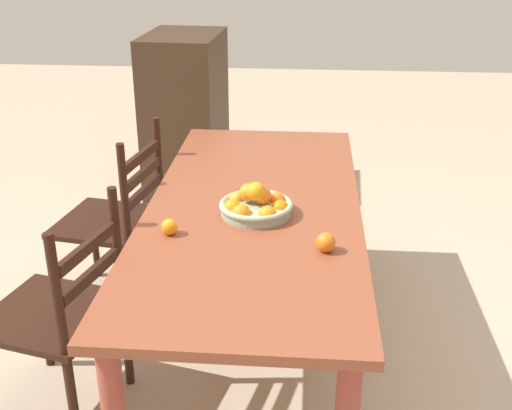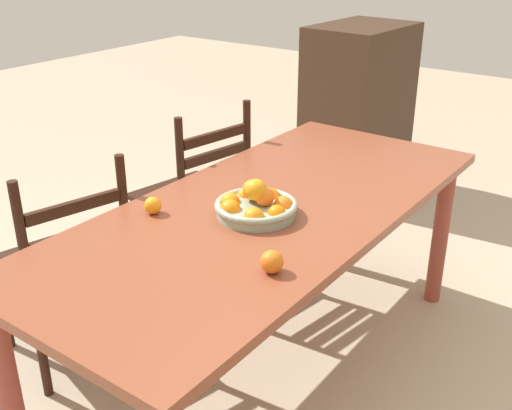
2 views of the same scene
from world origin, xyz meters
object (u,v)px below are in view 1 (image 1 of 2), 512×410
at_px(cabinet, 186,114).
at_px(chair_by_cabinet, 60,316).
at_px(dining_table, 254,225).
at_px(fruit_bowl, 256,205).
at_px(orange_loose_1, 169,227).
at_px(chair_near_window, 117,221).
at_px(orange_loose_0, 326,242).

bearing_deg(cabinet, chair_by_cabinet, -178.47).
distance_m(dining_table, fruit_bowl, 0.16).
distance_m(fruit_bowl, orange_loose_1, 0.36).
bearing_deg(dining_table, chair_by_cabinet, 119.01).
xyz_separation_m(chair_near_window, orange_loose_1, (-0.69, -0.42, 0.32)).
bearing_deg(chair_by_cabinet, orange_loose_0, 104.16).
distance_m(chair_by_cabinet, orange_loose_0, 1.05).
bearing_deg(fruit_bowl, chair_by_cabinet, 112.30).
bearing_deg(chair_near_window, fruit_bowl, 65.25).
relative_size(chair_by_cabinet, orange_loose_0, 12.89).
xyz_separation_m(chair_near_window, cabinet, (1.56, -0.06, 0.10)).
bearing_deg(chair_by_cabinet, orange_loose_1, 116.39).
relative_size(dining_table, orange_loose_1, 32.25).
bearing_deg(dining_table, orange_loose_1, 136.02).
bearing_deg(chair_near_window, chair_by_cabinet, 9.30).
height_order(chair_by_cabinet, orange_loose_0, chair_by_cabinet).
distance_m(dining_table, orange_loose_1, 0.43).
height_order(orange_loose_0, orange_loose_1, orange_loose_0).
height_order(cabinet, orange_loose_0, cabinet).
height_order(chair_by_cabinet, fruit_bowl, chair_by_cabinet).
distance_m(dining_table, orange_loose_0, 0.49).
bearing_deg(dining_table, chair_near_window, 60.78).
bearing_deg(orange_loose_0, cabinet, 21.69).
bearing_deg(fruit_bowl, chair_near_window, 55.76).
bearing_deg(orange_loose_0, chair_near_window, 51.83).
distance_m(chair_near_window, cabinet, 1.56).
bearing_deg(fruit_bowl, cabinet, 17.90).
distance_m(chair_by_cabinet, cabinet, 2.34).
xyz_separation_m(chair_near_window, fruit_bowl, (-0.49, -0.72, 0.33)).
bearing_deg(chair_by_cabinet, cabinet, -167.93).
xyz_separation_m(chair_by_cabinet, orange_loose_1, (0.10, -0.42, 0.34)).
distance_m(chair_near_window, orange_loose_1, 0.87).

